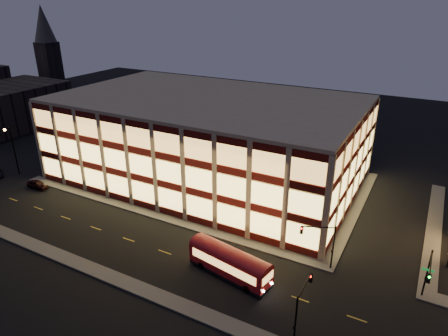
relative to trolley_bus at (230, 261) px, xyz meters
The scene contains 15 objects.
ground 14.83m from the trolley_bus, 155.72° to the left, with size 200.00×200.00×0.00m, color black.
sidewalk_office_south 17.95m from the trolley_bus, 156.75° to the left, with size 54.00×2.00×0.15m, color #514F4C.
sidewalk_office_east 25.04m from the trolley_bus, 67.39° to the left, with size 2.00×30.00×0.15m, color #514F4C.
sidewalk_tower_west 30.97m from the trolley_bus, 48.21° to the left, with size 2.00×30.00×0.15m, color #514F4C.
sidewalk_near 15.21m from the trolley_bus, 152.57° to the right, with size 100.00×2.00×0.15m, color #514F4C.
office_building 28.66m from the trolley_bus, 125.40° to the left, with size 50.45×30.45×14.50m.
bg_building_a 79.20m from the trolley_bus, 162.31° to the left, with size 18.00×28.00×10.00m, color #2D2621.
church_tower 95.53m from the trolley_bus, 151.10° to the left, with size 5.00×5.00×18.00m, color #2D2621.
church_spire 97.57m from the trolley_bus, 151.10° to the left, with size 6.00×6.00×10.00m, color #4C473F.
traffic_signal_far 11.03m from the trolley_bus, 35.50° to the left, with size 3.79×1.87×6.00m.
traffic_signal_right 20.93m from the trolley_bus, 15.10° to the left, with size 1.20×4.37×6.00m.
traffic_signal_near 11.47m from the trolley_bus, 26.27° to the right, with size 0.32×4.45×6.00m.
street_lamp_a 48.02m from the trolley_bus, behind, with size 0.44×1.22×9.02m.
trolley_bus is the anchor object (origin of this frame).
parked_car_0 39.71m from the trolley_bus, behind, with size 1.63×4.04×1.38m, color black.
Camera 1 is at (30.95, -39.74, 30.18)m, focal length 32.00 mm.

